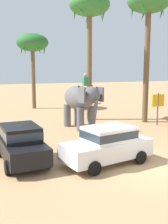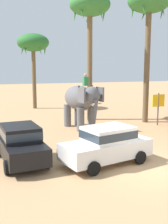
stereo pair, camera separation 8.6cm
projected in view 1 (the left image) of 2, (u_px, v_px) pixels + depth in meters
The scene contains 8 objects.
ground_plane at pixel (152, 169), 12.09m from camera, with size 120.00×120.00×0.00m, color tan.
car_sedan_foreground at pixel (107, 144), 12.58m from camera, with size 4.38×2.61×1.70m.
car_parked_far_side at pixel (21, 142), 12.79m from camera, with size 2.16×4.24×1.70m.
elephant_with_mahout at pixel (81, 100), 19.54m from camera, with size 2.31×4.01×3.88m.
palm_tree_behind_elephant at pixel (149, 6), 20.76m from camera, with size 3.20×3.20×10.01m.
palm_tree_near_hut at pixel (89, 10), 21.81m from camera, with size 3.20×3.20×9.97m.
palm_tree_left_of_road at pixel (32, 44), 28.24m from camera, with size 3.20×3.20×7.60m.
signboard_yellow at pixel (158, 103), 20.72m from camera, with size 1.00×0.10×2.40m.
Camera 1 is at (-6.59, -9.91, 4.37)m, focal length 45.09 mm.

